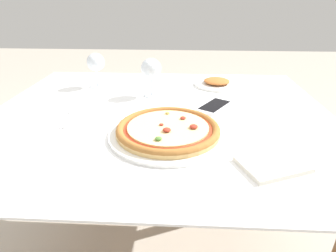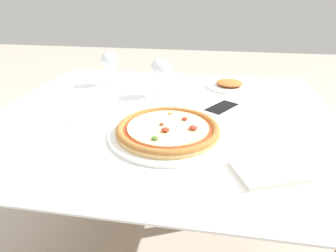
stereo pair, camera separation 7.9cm
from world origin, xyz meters
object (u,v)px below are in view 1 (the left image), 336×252
(dining_table, at_px, (160,137))
(pizza_plate, at_px, (168,130))
(fork, at_px, (70,116))
(side_plate, at_px, (217,83))
(cell_phone, at_px, (214,106))
(wine_glass_far_right, at_px, (96,63))
(wine_glass_far_left, at_px, (151,70))

(dining_table, distance_m, pizza_plate, 0.20)
(fork, xyz_separation_m, side_plate, (0.52, 0.37, 0.01))
(side_plate, bearing_deg, cell_phone, -97.26)
(wine_glass_far_right, bearing_deg, fork, -90.59)
(cell_phone, bearing_deg, side_plate, 82.74)
(pizza_plate, bearing_deg, fork, 160.81)
(fork, xyz_separation_m, wine_glass_far_left, (0.25, 0.22, 0.10))
(cell_phone, bearing_deg, wine_glass_far_right, 155.50)
(pizza_plate, relative_size, cell_phone, 2.13)
(wine_glass_far_left, xyz_separation_m, wine_glass_far_right, (-0.24, 0.10, -0.00))
(dining_table, height_order, pizza_plate, pizza_plate)
(wine_glass_far_right, height_order, side_plate, wine_glass_far_right)
(fork, relative_size, wine_glass_far_left, 1.15)
(wine_glass_far_left, bearing_deg, wine_glass_far_right, 156.87)
(dining_table, height_order, wine_glass_far_left, wine_glass_far_left)
(pizza_plate, distance_m, wine_glass_far_right, 0.55)
(cell_phone, height_order, side_plate, side_plate)
(dining_table, distance_m, wine_glass_far_right, 0.45)
(fork, relative_size, side_plate, 0.89)
(wine_glass_far_right, bearing_deg, pizza_plate, -53.34)
(wine_glass_far_left, bearing_deg, cell_phone, -25.89)
(pizza_plate, xyz_separation_m, fork, (-0.33, 0.12, -0.01))
(fork, bearing_deg, side_plate, 35.30)
(wine_glass_far_left, height_order, wine_glass_far_right, wine_glass_far_left)
(pizza_plate, relative_size, fork, 2.00)
(pizza_plate, distance_m, wine_glass_far_left, 0.36)
(fork, height_order, cell_phone, cell_phone)
(wine_glass_far_left, bearing_deg, pizza_plate, -76.14)
(dining_table, xyz_separation_m, wine_glass_far_right, (-0.29, 0.28, 0.19))
(pizza_plate, bearing_deg, cell_phone, 55.30)
(fork, bearing_deg, cell_phone, 12.34)
(pizza_plate, xyz_separation_m, wine_glass_far_left, (-0.08, 0.34, 0.09))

